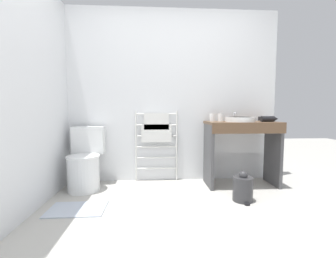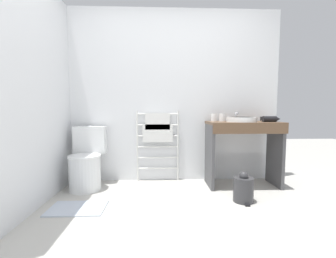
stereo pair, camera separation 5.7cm
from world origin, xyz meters
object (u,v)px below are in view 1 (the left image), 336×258
(sink_basin, at_px, (240,119))
(cup_near_edge, at_px, (221,117))
(toilet, at_px, (85,164))
(towel_radiator, at_px, (156,132))
(hair_dryer, at_px, (268,119))
(cup_near_wall, at_px, (212,117))
(trash_bin, at_px, (243,188))

(sink_basin, height_order, cup_near_edge, cup_near_edge)
(toilet, distance_m, sink_basin, 2.08)
(towel_radiator, height_order, hair_dryer, towel_radiator)
(towel_radiator, relative_size, cup_near_wall, 9.67)
(cup_near_wall, xyz_separation_m, cup_near_edge, (0.10, -0.04, 0.00))
(sink_basin, relative_size, cup_near_edge, 3.60)
(sink_basin, distance_m, hair_dryer, 0.36)
(sink_basin, distance_m, trash_bin, 0.91)
(cup_near_wall, xyz_separation_m, trash_bin, (0.18, -0.67, -0.76))
(toilet, relative_size, trash_bin, 2.37)
(cup_near_edge, height_order, hair_dryer, cup_near_edge)
(towel_radiator, distance_m, trash_bin, 1.33)
(sink_basin, height_order, hair_dryer, hair_dryer)
(towel_radiator, bearing_deg, hair_dryer, -11.54)
(cup_near_edge, distance_m, trash_bin, 0.99)
(towel_radiator, bearing_deg, cup_near_wall, -7.18)
(sink_basin, xyz_separation_m, cup_near_edge, (-0.22, 0.13, 0.02))
(toilet, xyz_separation_m, hair_dryer, (2.36, -0.04, 0.57))
(toilet, bearing_deg, towel_radiator, 15.74)
(towel_radiator, relative_size, trash_bin, 2.95)
(cup_near_wall, bearing_deg, hair_dryer, -16.29)
(cup_near_wall, distance_m, trash_bin, 1.03)
(hair_dryer, bearing_deg, trash_bin, -137.11)
(cup_near_edge, height_order, trash_bin, cup_near_edge)
(cup_near_edge, bearing_deg, towel_radiator, 171.29)
(cup_near_edge, relative_size, trash_bin, 0.31)
(cup_near_edge, bearing_deg, cup_near_wall, 160.40)
(toilet, relative_size, cup_near_edge, 7.55)
(towel_radiator, relative_size, hair_dryer, 4.38)
(cup_near_wall, relative_size, cup_near_edge, 0.97)
(towel_radiator, bearing_deg, sink_basin, -13.61)
(cup_near_wall, distance_m, hair_dryer, 0.71)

